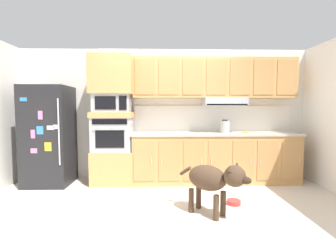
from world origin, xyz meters
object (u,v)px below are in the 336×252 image
Objects in this scene: microwave at (113,103)px; electric_kettle at (225,127)px; built_in_oven at (113,134)px; dog_food_bowl at (234,202)px; refrigerator at (49,136)px; screwdriver at (246,132)px; dog at (213,179)px.

microwave is 2.09m from electric_kettle.
built_in_oven is 3.50× the size of dog_food_bowl.
built_in_oven is (1.13, 0.07, 0.02)m from refrigerator.
electric_kettle is at bearing -1.33° from built_in_oven.
refrigerator reaches higher than built_in_oven.
refrigerator is at bearing -176.57° from built_in_oven.
electric_kettle reaches higher than dog_food_bowl.
refrigerator is at bearing 161.16° from dog_food_bowl.
screwdriver reaches higher than dog_food_bowl.
electric_kettle is (3.17, 0.02, 0.15)m from refrigerator.
dog is at bearing -109.42° from electric_kettle.
electric_kettle reaches higher than screwdriver.
microwave reaches higher than dog.
dog_food_bowl is (3.04, -1.04, -0.85)m from refrigerator.
microwave is 4.02× the size of screwdriver.
refrigerator reaches higher than screwdriver.
dog is at bearing -43.72° from microwave.
screwdriver is at bearing 99.57° from dog.
screwdriver is at bearing -0.49° from electric_kettle.
built_in_oven is 0.56m from microwave.
built_in_oven is 0.87× the size of dog.
microwave is (0.00, -0.00, 0.56)m from built_in_oven.
refrigerator reaches higher than dog_food_bowl.
dog_food_bowl is at bearing -30.04° from built_in_oven.
microwave is (1.13, 0.07, 0.58)m from refrigerator.
electric_kettle is at bearing -1.33° from microwave.
screwdriver is 1.74m from dog.
refrigerator is 1.13m from built_in_oven.
electric_kettle is 1.20× the size of dog_food_bowl.
refrigerator is 3.18m from electric_kettle.
refrigerator is 1.27m from microwave.
screwdriver is at bearing 0.27° from refrigerator.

